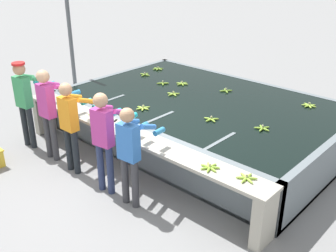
{
  "coord_description": "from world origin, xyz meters",
  "views": [
    {
      "loc": [
        4.45,
        -3.62,
        3.54
      ],
      "look_at": [
        0.0,
        1.23,
        0.58
      ],
      "focal_mm": 42.0,
      "sensor_mm": 36.0,
      "label": 1
    }
  ],
  "objects": [
    {
      "name": "banana_bunch_floating_9",
      "position": [
        1.61,
        1.79,
        0.84
      ],
      "size": [
        0.27,
        0.28,
        0.08
      ],
      "color": "#7FAD33",
      "rests_on": "wash_tank"
    },
    {
      "name": "banana_bunch_floating_8",
      "position": [
        -0.5,
        1.09,
        0.84
      ],
      "size": [
        0.28,
        0.27,
        0.08
      ],
      "color": "#9EC642",
      "rests_on": "wash_tank"
    },
    {
      "name": "work_ledge",
      "position": [
        0.0,
        0.23,
        0.61
      ],
      "size": [
        5.38,
        0.45,
        0.83
      ],
      "color": "#A8A393",
      "rests_on": "ground"
    },
    {
      "name": "worker_3",
      "position": [
        0.12,
        -0.32,
        1.0
      ],
      "size": [
        0.47,
        0.73,
        1.66
      ],
      "color": "navy",
      "rests_on": "ground"
    },
    {
      "name": "banana_bunch_floating_5",
      "position": [
        -2.01,
        2.62,
        0.84
      ],
      "size": [
        0.28,
        0.28,
        0.08
      ],
      "color": "#7FAD33",
      "rests_on": "wash_tank"
    },
    {
      "name": "knife_0",
      "position": [
        -0.42,
        0.3,
        0.84
      ],
      "size": [
        0.16,
        0.34,
        0.02
      ],
      "color": "silver",
      "rests_on": "work_ledge"
    },
    {
      "name": "banana_bunch_floating_6",
      "position": [
        0.07,
        2.96,
        0.84
      ],
      "size": [
        0.24,
        0.24,
        0.08
      ],
      "color": "#75A333",
      "rests_on": "wash_tank"
    },
    {
      "name": "worker_0",
      "position": [
        -2.22,
        -0.32,
        1.03
      ],
      "size": [
        0.47,
        0.74,
        1.68
      ],
      "color": "#1E2328",
      "rests_on": "ground"
    },
    {
      "name": "banana_bunch_floating_3",
      "position": [
        -0.92,
        2.7,
        0.84
      ],
      "size": [
        0.27,
        0.28,
        0.08
      ],
      "color": "#8CB738",
      "rests_on": "wash_tank"
    },
    {
      "name": "worker_4",
      "position": [
        0.67,
        -0.3,
        0.93
      ],
      "size": [
        0.45,
        0.72,
        1.57
      ],
      "color": "#38383D",
      "rests_on": "ground"
    },
    {
      "name": "ground_plane",
      "position": [
        0.0,
        0.0,
        0.0
      ],
      "size": [
        80.0,
        80.0,
        0.0
      ],
      "primitive_type": "plane",
      "color": "gray",
      "rests_on": "ground"
    },
    {
      "name": "banana_bunch_ledge_1",
      "position": [
        -0.95,
        0.33,
        0.85
      ],
      "size": [
        0.28,
        0.28,
        0.08
      ],
      "color": "#8CB738",
      "rests_on": "work_ledge"
    },
    {
      "name": "banana_bunch_floating_1",
      "position": [
        0.75,
        1.53,
        0.84
      ],
      "size": [
        0.28,
        0.27,
        0.08
      ],
      "color": "#8CB738",
      "rests_on": "wash_tank"
    },
    {
      "name": "banana_bunch_ledge_0",
      "position": [
        2.26,
        0.27,
        0.85
      ],
      "size": [
        0.27,
        0.28,
        0.08
      ],
      "color": "#93BC3D",
      "rests_on": "work_ledge"
    },
    {
      "name": "worker_1",
      "position": [
        -1.46,
        -0.29,
        1.02
      ],
      "size": [
        0.42,
        0.72,
        1.69
      ],
      "color": "#38383D",
      "rests_on": "ground"
    },
    {
      "name": "banana_bunch_floating_2",
      "position": [
        -0.61,
        2.06,
        0.84
      ],
      "size": [
        0.28,
        0.27,
        0.08
      ],
      "color": "#93BC3D",
      "rests_on": "wash_tank"
    },
    {
      "name": "banana_bunch_floating_7",
      "position": [
        -1.25,
        2.43,
        0.84
      ],
      "size": [
        0.23,
        0.23,
        0.08
      ],
      "color": "#7FAD33",
      "rests_on": "wash_tank"
    },
    {
      "name": "banana_bunch_ledge_2",
      "position": [
        1.74,
        0.17,
        0.84
      ],
      "size": [
        0.28,
        0.28,
        0.08
      ],
      "color": "#8CB738",
      "rests_on": "work_ledge"
    },
    {
      "name": "banana_bunch_floating_0",
      "position": [
        1.72,
        3.32,
        0.84
      ],
      "size": [
        0.28,
        0.28,
        0.08
      ],
      "color": "#93BC3D",
      "rests_on": "wash_tank"
    },
    {
      "name": "support_post_left",
      "position": [
        -3.38,
        1.58,
        1.6
      ],
      "size": [
        0.09,
        0.09,
        3.2
      ],
      "color": "slate",
      "rests_on": "ground"
    },
    {
      "name": "worker_2",
      "position": [
        -0.78,
        -0.3,
        0.96
      ],
      "size": [
        0.41,
        0.71,
        1.61
      ],
      "color": "#1E2328",
      "rests_on": "ground"
    },
    {
      "name": "banana_bunch_floating_4",
      "position": [
        -2.13,
        3.19,
        0.84
      ],
      "size": [
        0.28,
        0.26,
        0.08
      ],
      "color": "#75A333",
      "rests_on": "wash_tank"
    },
    {
      "name": "wash_tank",
      "position": [
        -0.0,
        2.23,
        0.41
      ],
      "size": [
        5.38,
        3.58,
        0.83
      ],
      "color": "slate",
      "rests_on": "ground"
    }
  ]
}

